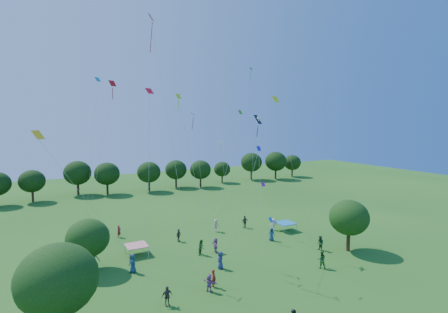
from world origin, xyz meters
TOP-DOWN VIEW (x-y plane):
  - near_tree_west at (-14.76, 9.36)m, footprint 5.18×5.18m
  - near_tree_north at (-11.64, 19.81)m, footprint 4.04×4.04m
  - near_tree_east at (14.37, 11.65)m, footprint 4.31×4.31m
  - treeline at (-1.73, 55.43)m, footprint 88.01×8.77m
  - tent_red_stripe at (-6.59, 21.56)m, footprint 2.20×2.20m
  - tent_blue at (12.66, 20.55)m, footprint 2.20×2.20m
  - crowd_person_0 at (8.81, 18.31)m, footprint 0.89×0.70m
  - crowd_person_1 at (-15.70, 19.82)m, footprint 0.73×0.58m
  - crowd_person_2 at (11.64, 13.12)m, footprint 0.50×0.86m
  - crowd_person_3 at (-11.15, 20.21)m, footprint 1.25×0.68m
  - crowd_person_4 at (-7.16, 10.06)m, footprint 0.97×0.53m
  - crowd_person_5 at (-3.27, 10.54)m, footprint 1.07×1.50m
  - crowd_person_6 at (-8.04, 17.37)m, footprint 0.78×1.00m
  - crowd_person_7 at (-2.60, 11.08)m, footprint 0.42×0.62m
  - crowd_person_8 at (-0.45, 18.26)m, footprint 0.92×0.88m
  - crowd_person_9 at (4.47, 24.51)m, footprint 1.10×0.52m
  - crowd_person_10 at (8.64, 24.12)m, footprint 0.98×0.45m
  - crowd_person_11 at (1.14, 18.08)m, footprint 0.87×1.63m
  - crowd_person_12 at (-0.31, 14.17)m, footprint 0.59×0.90m
  - crowd_person_13 at (-7.08, 28.18)m, footprint 0.68×0.64m
  - crowd_person_14 at (8.47, 9.63)m, footprint 0.97×0.85m
  - crowd_person_15 at (11.45, 21.51)m, footprint 1.12×0.80m
  - crowd_person_16 at (-1.14, 23.30)m, footprint 0.97×0.88m
  - pirate_kite at (5.94, 17.17)m, footprint 3.09×5.37m
  - red_high_kite at (-4.46, 19.83)m, footprint 1.04×9.20m
  - small_kite_0 at (-7.60, 12.43)m, footprint 1.13×1.36m
  - small_kite_1 at (6.51, 23.94)m, footprint 0.84×0.65m
  - small_kite_2 at (-2.08, 18.62)m, footprint 2.65×2.38m
  - small_kite_3 at (9.54, 24.04)m, footprint 0.41×1.38m
  - small_kite_4 at (3.54, 9.94)m, footprint 6.71×1.31m
  - small_kite_5 at (9.00, 20.71)m, footprint 0.65×2.78m
  - small_kite_6 at (4.83, 23.48)m, footprint 1.67×0.50m
  - small_kite_7 at (-10.47, 21.41)m, footprint 2.03×2.11m
  - small_kite_8 at (-9.31, 20.65)m, footprint 3.31×2.83m
  - small_kite_9 at (-14.27, 10.69)m, footprint 7.89×1.98m
  - small_kite_10 at (4.25, 10.54)m, footprint 5.82×0.72m
  - small_kite_11 at (-1.57, 10.38)m, footprint 4.49×0.83m
  - small_kite_12 at (2.28, 12.69)m, footprint 0.50×4.76m
  - small_kite_13 at (-0.83, 18.59)m, footprint 1.24×2.39m

SIDE VIEW (x-z plane):
  - crowd_person_5 at x=-3.27m, z-range 0.00..1.53m
  - crowd_person_13 at x=-7.08m, z-range 0.00..1.53m
  - crowd_person_16 at x=-1.14m, z-range 0.00..1.54m
  - crowd_person_15 at x=11.45m, z-range 0.00..1.57m
  - crowd_person_4 at x=-7.16m, z-range 0.00..1.59m
  - crowd_person_0 at x=8.81m, z-range 0.00..1.59m
  - crowd_person_7 at x=-2.60m, z-range 0.00..1.60m
  - crowd_person_11 at x=1.14m, z-range 0.00..1.65m
  - crowd_person_9 at x=4.47m, z-range 0.00..1.66m
  - crowd_person_10 at x=8.64m, z-range 0.00..1.67m
  - crowd_person_8 at x=-0.45m, z-range 0.00..1.67m
  - crowd_person_2 at x=11.64m, z-range 0.00..1.68m
  - crowd_person_1 at x=-15.70m, z-range 0.00..1.70m
  - crowd_person_12 at x=-0.31m, z-range 0.00..1.70m
  - crowd_person_14 at x=8.47m, z-range 0.00..1.73m
  - crowd_person_6 at x=-8.04m, z-range 0.00..1.80m
  - crowd_person_3 at x=-11.15m, z-range 0.00..1.82m
  - tent_red_stripe at x=-6.59m, z-range 0.49..1.59m
  - tent_blue at x=12.66m, z-range 0.49..1.59m
  - near_tree_north at x=-11.64m, z-range 0.70..5.74m
  - near_tree_east at x=14.37m, z-range 0.90..6.61m
  - treeline at x=-1.73m, z-range 0.70..7.48m
  - near_tree_west at x=-14.76m, z-range 0.90..7.36m
  - small_kite_4 at x=3.54m, z-range 2.58..7.11m
  - small_kite_1 at x=6.51m, z-range 2.94..8.75m
  - small_kite_5 at x=9.00m, z-range 3.14..8.59m
  - small_kite_12 at x=2.28m, z-range 3.97..14.73m
  - small_kite_6 at x=4.83m, z-range 4.80..15.47m
  - small_kite_11 at x=-1.57m, z-range 3.90..17.85m
  - small_kite_9 at x=-14.27m, z-range 5.36..17.82m
  - small_kite_13 at x=-0.83m, z-range 5.26..19.17m
  - small_kite_0 at x=-7.60m, z-range 5.65..21.28m
  - small_kite_10 at x=4.25m, z-range 5.91..21.15m
  - small_kite_2 at x=-2.08m, z-range 5.72..21.49m
  - small_kite_7 at x=-10.47m, z-range 5.39..22.61m
  - pirate_kite at x=5.94m, z-range 7.37..21.06m
  - small_kite_8 at x=-9.31m, z-range 6.52..23.44m
  - small_kite_3 at x=9.54m, z-range 5.54..25.50m
  - red_high_kite at x=-4.46m, z-range 8.65..32.60m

